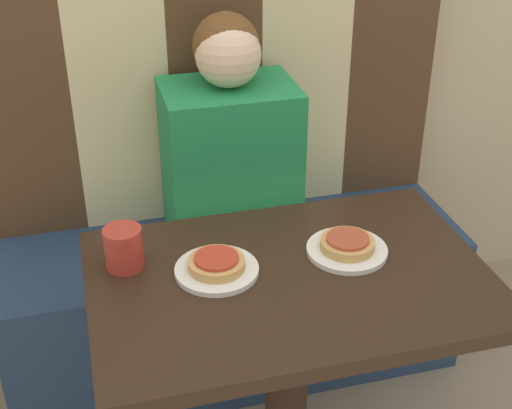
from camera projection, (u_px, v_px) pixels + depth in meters
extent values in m
cube|color=navy|center=(233.00, 299.00, 2.22)|extent=(1.35, 0.46, 0.46)
cube|color=#4C331E|center=(22.00, 112.00, 1.96)|extent=(0.27, 0.07, 0.75)
cube|color=beige|center=(121.00, 102.00, 2.02)|extent=(0.27, 0.07, 0.75)
cube|color=#4C331E|center=(214.00, 93.00, 2.08)|extent=(0.27, 0.07, 0.75)
cube|color=beige|center=(302.00, 85.00, 2.14)|extent=(0.27, 0.07, 0.75)
cube|color=#4C331E|center=(386.00, 77.00, 2.20)|extent=(0.27, 0.07, 0.75)
cube|color=black|center=(289.00, 281.00, 1.52)|extent=(0.85, 0.57, 0.03)
cylinder|color=black|center=(286.00, 402.00, 1.70)|extent=(0.10, 0.10, 0.67)
cube|color=#1E8447|center=(230.00, 165.00, 1.98)|extent=(0.36, 0.26, 0.47)
sphere|color=beige|center=(228.00, 54.00, 1.83)|extent=(0.17, 0.17, 0.17)
sphere|color=brown|center=(226.00, 46.00, 1.84)|extent=(0.18, 0.18, 0.18)
cylinder|color=white|center=(217.00, 270.00, 1.52)|extent=(0.18, 0.18, 0.01)
cylinder|color=white|center=(347.00, 250.00, 1.58)|extent=(0.18, 0.18, 0.01)
cylinder|color=tan|center=(217.00, 264.00, 1.51)|extent=(0.12, 0.12, 0.02)
cylinder|color=#B73823|center=(216.00, 258.00, 1.50)|extent=(0.09, 0.09, 0.01)
cylinder|color=tan|center=(347.00, 244.00, 1.57)|extent=(0.12, 0.12, 0.02)
cylinder|color=#AD472D|center=(348.00, 239.00, 1.57)|extent=(0.09, 0.09, 0.01)
cylinder|color=#B23328|center=(124.00, 248.00, 1.52)|extent=(0.08, 0.08, 0.09)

